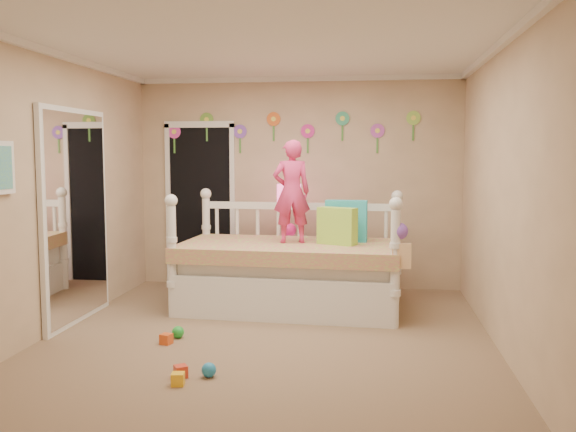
# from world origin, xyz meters

# --- Properties ---
(floor) EXTENTS (4.00, 4.50, 0.01)m
(floor) POSITION_xyz_m (0.00, 0.00, 0.00)
(floor) COLOR #7F684C
(floor) RESTS_ON ground
(ceiling) EXTENTS (4.00, 4.50, 0.01)m
(ceiling) POSITION_xyz_m (0.00, 0.00, 2.60)
(ceiling) COLOR white
(ceiling) RESTS_ON floor
(back_wall) EXTENTS (4.00, 0.01, 2.60)m
(back_wall) POSITION_xyz_m (0.00, 2.25, 1.30)
(back_wall) COLOR tan
(back_wall) RESTS_ON floor
(left_wall) EXTENTS (0.01, 4.50, 2.60)m
(left_wall) POSITION_xyz_m (-2.00, 0.00, 1.30)
(left_wall) COLOR tan
(left_wall) RESTS_ON floor
(right_wall) EXTENTS (0.01, 4.50, 2.60)m
(right_wall) POSITION_xyz_m (2.00, 0.00, 1.30)
(right_wall) COLOR tan
(right_wall) RESTS_ON floor
(crown_molding) EXTENTS (4.00, 4.50, 0.06)m
(crown_molding) POSITION_xyz_m (0.00, 0.00, 2.57)
(crown_molding) COLOR white
(crown_molding) RESTS_ON ceiling
(daybed) EXTENTS (2.42, 1.39, 1.28)m
(daybed) POSITION_xyz_m (0.06, 1.08, 0.64)
(daybed) COLOR white
(daybed) RESTS_ON floor
(pillow_turquoise) EXTENTS (0.45, 0.18, 0.45)m
(pillow_turquoise) POSITION_xyz_m (0.64, 1.29, 0.94)
(pillow_turquoise) COLOR #2AC6D5
(pillow_turquoise) RESTS_ON daybed
(pillow_lime) EXTENTS (0.44, 0.31, 0.39)m
(pillow_lime) POSITION_xyz_m (0.56, 1.04, 0.91)
(pillow_lime) COLOR #A2E044
(pillow_lime) RESTS_ON daybed
(child) EXTENTS (0.45, 0.36, 1.09)m
(child) POSITION_xyz_m (0.07, 1.11, 1.26)
(child) COLOR #E43371
(child) RESTS_ON daybed
(nightstand) EXTENTS (0.42, 0.33, 0.68)m
(nightstand) POSITION_xyz_m (-0.05, 1.80, 0.34)
(nightstand) COLOR white
(nightstand) RESTS_ON floor
(table_lamp) EXTENTS (0.29, 0.29, 0.63)m
(table_lamp) POSITION_xyz_m (-0.05, 1.80, 1.09)
(table_lamp) COLOR #F52088
(table_lamp) RESTS_ON nightstand
(closet_doorway) EXTENTS (0.90, 0.04, 2.07)m
(closet_doorway) POSITION_xyz_m (-1.25, 2.23, 1.03)
(closet_doorway) COLOR black
(closet_doorway) RESTS_ON back_wall
(flower_decals) EXTENTS (3.40, 0.02, 0.50)m
(flower_decals) POSITION_xyz_m (-0.09, 2.24, 1.94)
(flower_decals) COLOR #B2668C
(flower_decals) RESTS_ON back_wall
(mirror_closet) EXTENTS (0.07, 1.30, 2.10)m
(mirror_closet) POSITION_xyz_m (-1.96, 0.30, 1.05)
(mirror_closet) COLOR white
(mirror_closet) RESTS_ON left_wall
(wall_picture) EXTENTS (0.05, 0.34, 0.42)m
(wall_picture) POSITION_xyz_m (-1.97, -0.90, 1.55)
(wall_picture) COLOR white
(wall_picture) RESTS_ON left_wall
(hanging_bag) EXTENTS (0.20, 0.16, 0.36)m
(hanging_bag) POSITION_xyz_m (1.18, 0.48, 0.78)
(hanging_bag) COLOR beige
(hanging_bag) RESTS_ON daybed
(toy_scatter) EXTENTS (1.09, 1.46, 0.11)m
(toy_scatter) POSITION_xyz_m (-0.56, -0.62, 0.06)
(toy_scatter) COLOR #996666
(toy_scatter) RESTS_ON floor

